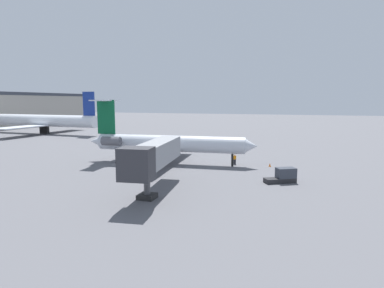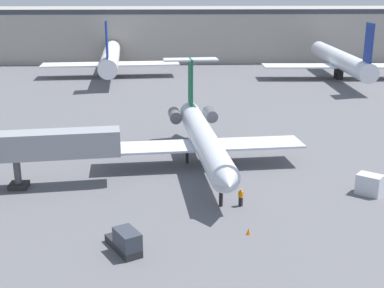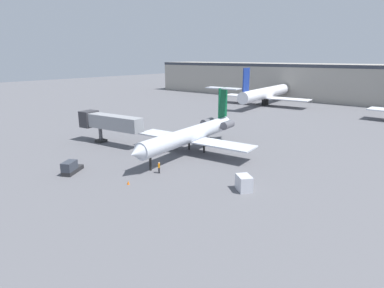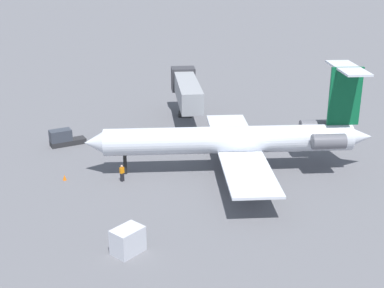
{
  "view_description": "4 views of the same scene",
  "coord_description": "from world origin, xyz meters",
  "px_view_note": "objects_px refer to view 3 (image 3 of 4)",
  "views": [
    {
      "loc": [
        -52.2,
        -21.62,
        10.45
      ],
      "look_at": [
        -0.47,
        -4.73,
        3.12
      ],
      "focal_mm": 30.21,
      "sensor_mm": 36.0,
      "label": 1
    },
    {
      "loc": [
        -6.6,
        -55.75,
        19.41
      ],
      "look_at": [
        -4.35,
        -5.45,
        3.99
      ],
      "focal_mm": 48.6,
      "sensor_mm": 36.0,
      "label": 2
    },
    {
      "loc": [
        31.63,
        -43.54,
        16.47
      ],
      "look_at": [
        -1.52,
        -2.79,
        2.22
      ],
      "focal_mm": 30.3,
      "sensor_mm": 36.0,
      "label": 3
    },
    {
      "loc": [
        46.63,
        -4.33,
        21.26
      ],
      "look_at": [
        -4.91,
        -5.36,
        2.15
      ],
      "focal_mm": 49.35,
      "sensor_mm": 36.0,
      "label": 4
    }
  ],
  "objects_px": {
    "cargo_container_uld": "(244,183)",
    "parked_airliner_west_end": "(265,93)",
    "regional_jet": "(193,133)",
    "traffic_cone_near": "(128,182)",
    "jet_bridge": "(107,122)",
    "baggage_tug_lead": "(71,168)",
    "ground_crew_marshaller": "(159,168)"
  },
  "relations": [
    {
      "from": "cargo_container_uld",
      "to": "parked_airliner_west_end",
      "type": "xyz_separation_m",
      "value": [
        -31.96,
        68.84,
        3.19
      ]
    },
    {
      "from": "regional_jet",
      "to": "traffic_cone_near",
      "type": "height_order",
      "value": "regional_jet"
    },
    {
      "from": "regional_jet",
      "to": "ground_crew_marshaller",
      "type": "bearing_deg",
      "value": -76.19
    },
    {
      "from": "traffic_cone_near",
      "to": "parked_airliner_west_end",
      "type": "bearing_deg",
      "value": 103.92
    },
    {
      "from": "ground_crew_marshaller",
      "to": "baggage_tug_lead",
      "type": "relative_size",
      "value": 0.4
    },
    {
      "from": "regional_jet",
      "to": "jet_bridge",
      "type": "xyz_separation_m",
      "value": [
        -16.8,
        -5.67,
        0.8
      ]
    },
    {
      "from": "parked_airliner_west_end",
      "to": "regional_jet",
      "type": "bearing_deg",
      "value": -74.69
    },
    {
      "from": "jet_bridge",
      "to": "baggage_tug_lead",
      "type": "xyz_separation_m",
      "value": [
        9.72,
        -13.83,
        -3.45
      ]
    },
    {
      "from": "traffic_cone_near",
      "to": "jet_bridge",
      "type": "bearing_deg",
      "value": 149.72
    },
    {
      "from": "regional_jet",
      "to": "parked_airliner_west_end",
      "type": "xyz_separation_m",
      "value": [
        -16.37,
        59.76,
        0.7
      ]
    },
    {
      "from": "regional_jet",
      "to": "traffic_cone_near",
      "type": "bearing_deg",
      "value": -81.09
    },
    {
      "from": "jet_bridge",
      "to": "traffic_cone_near",
      "type": "xyz_separation_m",
      "value": [
        19.48,
        -11.37,
        -4.01
      ]
    },
    {
      "from": "baggage_tug_lead",
      "to": "traffic_cone_near",
      "type": "relative_size",
      "value": 7.59
    },
    {
      "from": "cargo_container_uld",
      "to": "parked_airliner_west_end",
      "type": "distance_m",
      "value": 75.96
    },
    {
      "from": "jet_bridge",
      "to": "parked_airliner_west_end",
      "type": "relative_size",
      "value": 0.41
    },
    {
      "from": "regional_jet",
      "to": "cargo_container_uld",
      "type": "distance_m",
      "value": 18.21
    },
    {
      "from": "regional_jet",
      "to": "parked_airliner_west_end",
      "type": "relative_size",
      "value": 0.81
    },
    {
      "from": "baggage_tug_lead",
      "to": "ground_crew_marshaller",
      "type": "bearing_deg",
      "value": 39.52
    },
    {
      "from": "regional_jet",
      "to": "baggage_tug_lead",
      "type": "xyz_separation_m",
      "value": [
        -7.08,
        -19.5,
        -2.65
      ]
    },
    {
      "from": "jet_bridge",
      "to": "baggage_tug_lead",
      "type": "distance_m",
      "value": 17.25
    },
    {
      "from": "regional_jet",
      "to": "ground_crew_marshaller",
      "type": "xyz_separation_m",
      "value": [
        2.79,
        -11.36,
        -2.63
      ]
    },
    {
      "from": "ground_crew_marshaller",
      "to": "baggage_tug_lead",
      "type": "height_order",
      "value": "baggage_tug_lead"
    },
    {
      "from": "jet_bridge",
      "to": "ground_crew_marshaller",
      "type": "bearing_deg",
      "value": -16.18
    },
    {
      "from": "ground_crew_marshaller",
      "to": "cargo_container_uld",
      "type": "bearing_deg",
      "value": 10.12
    },
    {
      "from": "parked_airliner_west_end",
      "to": "cargo_container_uld",
      "type": "bearing_deg",
      "value": -65.09
    },
    {
      "from": "jet_bridge",
      "to": "cargo_container_uld",
      "type": "distance_m",
      "value": 32.74
    },
    {
      "from": "cargo_container_uld",
      "to": "parked_airliner_west_end",
      "type": "relative_size",
      "value": 0.08
    },
    {
      "from": "traffic_cone_near",
      "to": "cargo_container_uld",
      "type": "bearing_deg",
      "value": 31.67
    },
    {
      "from": "baggage_tug_lead",
      "to": "traffic_cone_near",
      "type": "height_order",
      "value": "baggage_tug_lead"
    },
    {
      "from": "jet_bridge",
      "to": "ground_crew_marshaller",
      "type": "height_order",
      "value": "jet_bridge"
    },
    {
      "from": "ground_crew_marshaller",
      "to": "baggage_tug_lead",
      "type": "distance_m",
      "value": 12.8
    },
    {
      "from": "cargo_container_uld",
      "to": "traffic_cone_near",
      "type": "distance_m",
      "value": 15.2
    }
  ]
}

